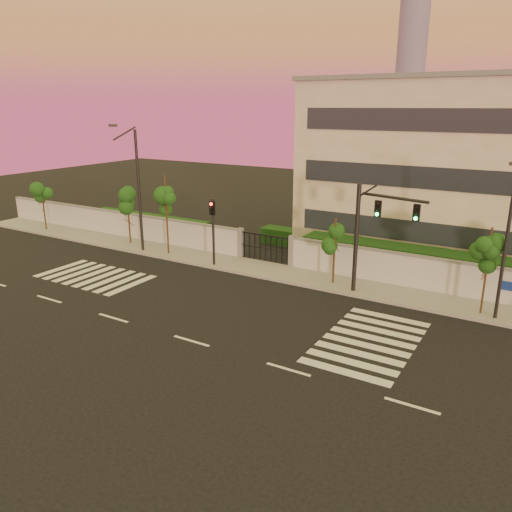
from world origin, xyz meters
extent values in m
plane|color=black|center=(0.00, 0.00, 0.00)|extent=(120.00, 120.00, 0.00)
cube|color=gray|center=(0.00, 10.50, 0.07)|extent=(60.00, 3.00, 0.15)
cube|color=#B5B8BD|center=(-17.50, 12.00, 1.00)|extent=(25.00, 0.30, 2.00)
cube|color=slate|center=(-17.50, 12.00, 2.06)|extent=(25.00, 0.36, 0.12)
cube|color=slate|center=(-5.00, 12.00, 1.10)|extent=(0.35, 0.35, 2.20)
cube|color=slate|center=(-1.00, 12.00, 1.10)|extent=(0.35, 0.35, 2.20)
cube|color=#103616|center=(9.00, 14.50, 0.90)|extent=(20.00, 2.00, 1.80)
cube|color=#103616|center=(-16.00, 14.50, 0.70)|extent=(12.00, 1.80, 1.40)
cube|color=#103616|center=(-3.00, 17.00, 0.60)|extent=(6.00, 1.50, 1.20)
cube|color=beige|center=(9.00, 22.00, 6.00)|extent=(24.00, 12.00, 12.00)
cube|color=#262D38|center=(9.00, 15.98, 2.50)|extent=(22.00, 0.08, 1.40)
cube|color=#262D38|center=(9.00, 15.98, 6.00)|extent=(22.00, 0.08, 1.40)
cube|color=#262D38|center=(9.00, 15.98, 9.50)|extent=(22.00, 0.08, 1.40)
cube|color=slate|center=(9.00, 22.00, 12.10)|extent=(24.40, 12.40, 0.30)
cylinder|color=slate|center=(-65.00, 280.00, 55.00)|extent=(16.00, 16.00, 110.00)
cube|color=silver|center=(-14.00, 4.00, 0.01)|extent=(0.50, 4.00, 0.02)
cube|color=silver|center=(-13.10, 4.00, 0.01)|extent=(0.50, 4.00, 0.02)
cube|color=silver|center=(-12.20, 4.00, 0.01)|extent=(0.50, 4.00, 0.02)
cube|color=silver|center=(-11.30, 4.00, 0.01)|extent=(0.50, 4.00, 0.02)
cube|color=silver|center=(-10.40, 4.00, 0.01)|extent=(0.50, 4.00, 0.02)
cube|color=silver|center=(-9.50, 4.00, 0.01)|extent=(0.50, 4.00, 0.02)
cube|color=silver|center=(-8.60, 4.00, 0.01)|extent=(0.50, 4.00, 0.02)
cube|color=silver|center=(-7.70, 4.00, 0.01)|extent=(0.50, 4.00, 0.02)
cube|color=silver|center=(7.00, 1.00, 0.01)|extent=(4.00, 0.50, 0.02)
cube|color=silver|center=(7.00, 1.90, 0.01)|extent=(4.00, 0.50, 0.02)
cube|color=silver|center=(7.00, 2.80, 0.01)|extent=(4.00, 0.50, 0.02)
cube|color=silver|center=(7.00, 3.70, 0.01)|extent=(4.00, 0.50, 0.02)
cube|color=silver|center=(7.00, 4.60, 0.01)|extent=(4.00, 0.50, 0.02)
cube|color=silver|center=(7.00, 5.50, 0.01)|extent=(4.00, 0.50, 0.02)
cube|color=silver|center=(7.00, 6.40, 0.01)|extent=(4.00, 0.50, 0.02)
cube|color=silver|center=(7.00, 7.30, 0.01)|extent=(4.00, 0.50, 0.02)
cube|color=silver|center=(-10.00, 0.00, 0.01)|extent=(2.00, 0.15, 0.01)
cube|color=silver|center=(-5.00, 0.00, 0.01)|extent=(2.00, 0.15, 0.01)
cube|color=silver|center=(0.00, 0.00, 0.01)|extent=(2.00, 0.15, 0.01)
cube|color=silver|center=(5.00, 0.00, 0.01)|extent=(2.00, 0.15, 0.01)
cube|color=silver|center=(10.00, 0.00, 0.01)|extent=(2.00, 0.15, 0.01)
cylinder|color=#382314|center=(-23.73, 10.21, 2.06)|extent=(0.12, 0.12, 4.13)
sphere|color=#144012|center=(-23.73, 10.21, 3.30)|extent=(1.12, 1.12, 1.12)
sphere|color=#144012|center=(-23.37, 10.41, 2.68)|extent=(0.86, 0.86, 0.86)
sphere|color=#144012|center=(-24.03, 10.05, 2.89)|extent=(0.81, 0.81, 0.81)
cylinder|color=#382314|center=(-14.24, 10.63, 2.13)|extent=(0.12, 0.12, 4.27)
sphere|color=#144012|center=(-14.24, 10.63, 3.41)|extent=(1.14, 1.14, 1.14)
sphere|color=#144012|center=(-13.88, 10.84, 2.77)|extent=(0.87, 0.87, 0.87)
sphere|color=#144012|center=(-14.56, 10.47, 2.99)|extent=(0.83, 0.83, 0.83)
cylinder|color=#382314|center=(-9.91, 10.02, 2.87)|extent=(0.13, 0.13, 5.75)
sphere|color=#144012|center=(-9.91, 10.02, 4.60)|extent=(1.21, 1.21, 1.21)
sphere|color=#144012|center=(-9.52, 10.24, 3.74)|extent=(0.92, 0.92, 0.92)
sphere|color=#144012|center=(-10.24, 9.86, 4.02)|extent=(0.88, 0.88, 0.88)
cylinder|color=#382314|center=(2.66, 10.30, 2.05)|extent=(0.12, 0.12, 4.11)
sphere|color=#144012|center=(2.66, 10.30, 3.29)|extent=(1.12, 1.12, 1.12)
sphere|color=#144012|center=(3.01, 10.50, 2.67)|extent=(0.85, 0.85, 0.85)
sphere|color=#144012|center=(2.35, 10.15, 2.87)|extent=(0.81, 0.81, 0.81)
cylinder|color=#382314|center=(10.93, 9.93, 2.33)|extent=(0.11, 0.11, 4.65)
sphere|color=#144012|center=(10.93, 9.93, 3.72)|extent=(0.99, 0.99, 0.99)
sphere|color=#144012|center=(11.24, 10.11, 3.03)|extent=(0.75, 0.75, 0.75)
sphere|color=#144012|center=(10.66, 9.80, 3.26)|extent=(0.72, 0.72, 0.72)
cylinder|color=black|center=(4.17, 9.69, 3.16)|extent=(0.24, 0.24, 6.32)
cylinder|color=black|center=(6.10, 9.69, 5.71)|extent=(3.79, 1.12, 0.16)
cube|color=black|center=(5.29, 9.64, 5.05)|extent=(0.36, 0.18, 0.92)
sphere|color=#0CF259|center=(5.29, 9.53, 4.76)|extent=(0.20, 0.20, 0.20)
cube|color=black|center=(7.33, 9.64, 5.05)|extent=(0.36, 0.18, 0.92)
sphere|color=#0CF259|center=(7.33, 9.53, 4.76)|extent=(0.20, 0.20, 0.20)
cylinder|color=black|center=(-5.54, 9.54, 2.30)|extent=(0.16, 0.16, 4.60)
cube|color=black|center=(-5.54, 9.49, 3.99)|extent=(0.36, 0.18, 0.92)
sphere|color=red|center=(-5.54, 9.38, 4.28)|extent=(0.20, 0.20, 0.20)
cylinder|color=black|center=(-12.10, 9.72, 4.38)|extent=(0.20, 0.20, 8.77)
cylinder|color=black|center=(-12.10, 8.73, 8.55)|extent=(0.11, 2.10, 0.85)
cube|color=#3F3F44|center=(-12.10, 7.74, 9.10)|extent=(0.55, 0.27, 0.16)
cylinder|color=black|center=(11.64, 9.67, 3.83)|extent=(0.17, 0.17, 7.67)
camera|label=1|loc=(13.21, -16.24, 10.36)|focal=35.00mm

